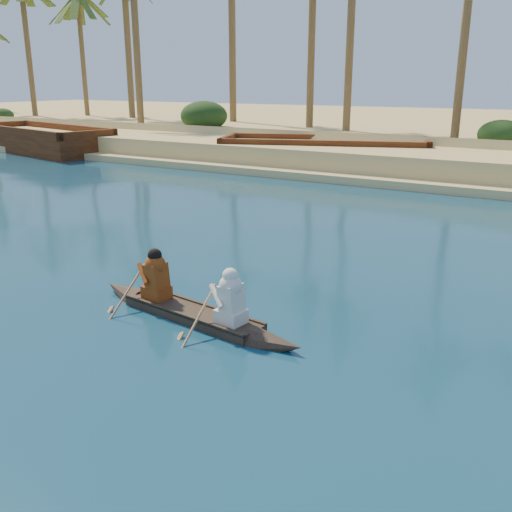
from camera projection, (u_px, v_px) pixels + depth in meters
The scene contains 6 objects.
sandy_embankment at pixel (479, 133), 45.54m from camera, with size 150.00×51.00×1.50m.
palm_grove at pixel (454, 20), 33.62m from camera, with size 110.00×14.00×16.00m, color #384E1B, non-canonical shape.
shrub_cluster at pixel (428, 142), 32.74m from camera, with size 100.00×6.00×2.40m, color black, non-canonical shape.
canoe at pixel (192, 305), 11.23m from camera, with size 5.30×1.37×1.45m.
barge_left at pixel (42, 141), 38.13m from camera, with size 12.50×6.34×1.99m.
barge_mid at pixel (323, 154), 31.44m from camera, with size 11.76×7.31×1.86m.
Camera 1 is at (8.66, -2.08, 4.51)m, focal length 40.00 mm.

